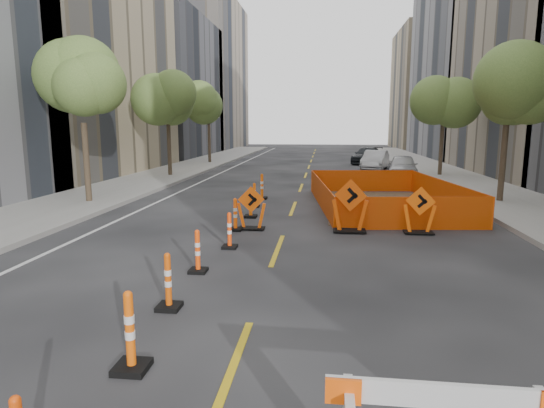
# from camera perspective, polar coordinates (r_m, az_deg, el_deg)

# --- Properties ---
(ground_plane) EXTENTS (140.00, 140.00, 0.00)m
(ground_plane) POSITION_cam_1_polar(r_m,az_deg,el_deg) (8.17, -2.26, -13.28)
(ground_plane) COLOR black
(sidewalk_left) EXTENTS (4.00, 90.00, 0.15)m
(sidewalk_left) POSITION_cam_1_polar(r_m,az_deg,el_deg) (22.15, -20.87, 1.08)
(sidewalk_left) COLOR gray
(sidewalk_left) RESTS_ON ground
(sidewalk_right) EXTENTS (4.00, 90.00, 0.15)m
(sidewalk_right) POSITION_cam_1_polar(r_m,az_deg,el_deg) (21.18, 28.16, 0.18)
(sidewalk_right) COLOR gray
(sidewalk_right) RESTS_ON ground
(bld_left_d) EXTENTS (12.00, 16.00, 14.00)m
(bld_left_d) POSITION_cam_1_polar(r_m,az_deg,el_deg) (50.18, -15.16, 13.87)
(bld_left_d) COLOR #4C4C51
(bld_left_d) RESTS_ON ground
(bld_left_e) EXTENTS (12.00, 20.00, 20.00)m
(bld_left_e) POSITION_cam_1_polar(r_m,az_deg,el_deg) (65.94, -9.86, 15.65)
(bld_left_e) COLOR gray
(bld_left_e) RESTS_ON ground
(bld_right_d) EXTENTS (12.00, 18.00, 20.00)m
(bld_right_d) POSITION_cam_1_polar(r_m,az_deg,el_deg) (50.64, 25.84, 16.63)
(bld_right_d) COLOR gray
(bld_right_d) RESTS_ON ground
(bld_right_e) EXTENTS (12.00, 14.00, 16.00)m
(bld_right_e) POSITION_cam_1_polar(r_m,az_deg,el_deg) (68.07, 20.55, 13.30)
(bld_right_e) COLOR tan
(bld_right_e) RESTS_ON ground
(tree_l_b) EXTENTS (2.80, 2.80, 5.95)m
(tree_l_b) POSITION_cam_1_polar(r_m,az_deg,el_deg) (19.92, -22.79, 12.91)
(tree_l_b) COLOR #382B1E
(tree_l_b) RESTS_ON ground
(tree_l_c) EXTENTS (2.80, 2.80, 5.95)m
(tree_l_c) POSITION_cam_1_polar(r_m,az_deg,el_deg) (29.08, -12.98, 12.22)
(tree_l_c) COLOR #382B1E
(tree_l_c) RESTS_ON ground
(tree_l_d) EXTENTS (2.80, 2.80, 5.95)m
(tree_l_d) POSITION_cam_1_polar(r_m,az_deg,el_deg) (38.65, -7.96, 11.73)
(tree_l_d) COLOR #382B1E
(tree_l_d) RESTS_ON ground
(tree_r_b) EXTENTS (2.80, 2.80, 5.95)m
(tree_r_b) POSITION_cam_1_polar(r_m,az_deg,el_deg) (20.77, 27.60, 12.41)
(tree_r_b) COLOR #382B1E
(tree_r_b) RESTS_ON ground
(tree_r_c) EXTENTS (2.80, 2.80, 5.95)m
(tree_r_c) POSITION_cam_1_polar(r_m,az_deg,el_deg) (30.33, 20.78, 11.73)
(tree_r_c) COLOR #382B1E
(tree_r_c) RESTS_ON ground
(channelizer_1) EXTENTS (0.44, 0.44, 1.11)m
(channelizer_1) POSITION_cam_1_polar(r_m,az_deg,el_deg) (6.44, -17.41, -14.98)
(channelizer_1) COLOR #F15A0A
(channelizer_1) RESTS_ON ground
(channelizer_2) EXTENTS (0.41, 0.41, 1.03)m
(channelizer_2) POSITION_cam_1_polar(r_m,az_deg,el_deg) (8.28, -12.91, -9.41)
(channelizer_2) COLOR #D54C08
(channelizer_2) RESTS_ON ground
(channelizer_3) EXTENTS (0.38, 0.38, 0.97)m
(channelizer_3) POSITION_cam_1_polar(r_m,az_deg,el_deg) (10.15, -9.32, -5.86)
(channelizer_3) COLOR #FF480A
(channelizer_3) RESTS_ON ground
(channelizer_4) EXTENTS (0.38, 0.38, 0.97)m
(channelizer_4) POSITION_cam_1_polar(r_m,az_deg,el_deg) (12.00, -5.36, -3.32)
(channelizer_4) COLOR #FD420A
(channelizer_4) RESTS_ON ground
(channelizer_5) EXTENTS (0.40, 0.40, 1.01)m
(channelizer_5) POSITION_cam_1_polar(r_m,az_deg,el_deg) (13.99, -4.63, -1.31)
(channelizer_5) COLOR #FF540A
(channelizer_5) RESTS_ON ground
(channelizer_6) EXTENTS (0.42, 0.42, 1.07)m
(channelizer_6) POSITION_cam_1_polar(r_m,az_deg,el_deg) (15.93, -2.70, 0.20)
(channelizer_6) COLOR #D55208
(channelizer_6) RESTS_ON ground
(channelizer_7) EXTENTS (0.38, 0.38, 0.97)m
(channelizer_7) POSITION_cam_1_polar(r_m,az_deg,el_deg) (17.95, -2.22, 1.13)
(channelizer_7) COLOR #FF5D0A
(channelizer_7) RESTS_ON ground
(channelizer_8) EXTENTS (0.44, 0.44, 1.12)m
(channelizer_8) POSITION_cam_1_polar(r_m,az_deg,el_deg) (19.94, -1.28, 2.22)
(channelizer_8) COLOR #E05509
(channelizer_8) RESTS_ON ground
(chevron_sign_left) EXTENTS (1.00, 0.73, 1.36)m
(chevron_sign_left) POSITION_cam_1_polar(r_m,az_deg,el_deg) (14.08, -2.61, -0.50)
(chevron_sign_left) COLOR #FF5A0A
(chevron_sign_left) RESTS_ON ground
(chevron_sign_center) EXTENTS (1.23, 0.95, 1.63)m
(chevron_sign_center) POSITION_cam_1_polar(r_m,az_deg,el_deg) (13.85, 9.78, -0.24)
(chevron_sign_center) COLOR #D84709
(chevron_sign_center) RESTS_ON ground
(chevron_sign_right) EXTENTS (1.09, 0.87, 1.43)m
(chevron_sign_right) POSITION_cam_1_polar(r_m,az_deg,el_deg) (14.18, 18.05, -0.77)
(chevron_sign_right) COLOR #FF5D0A
(chevron_sign_right) RESTS_ON ground
(safety_fence) EXTENTS (5.79, 8.82, 1.04)m
(safety_fence) POSITION_cam_1_polar(r_m,az_deg,el_deg) (18.65, 13.62, 1.30)
(safety_fence) COLOR orange
(safety_fence) RESTS_ON ground
(parked_car_near) EXTENTS (2.22, 4.36, 1.42)m
(parked_car_near) POSITION_cam_1_polar(r_m,az_deg,el_deg) (29.17, 16.10, 4.57)
(parked_car_near) COLOR #B7B6B8
(parked_car_near) RESTS_ON ground
(parked_car_mid) EXTENTS (2.51, 4.50, 1.41)m
(parked_car_mid) POSITION_cam_1_polar(r_m,az_deg,el_deg) (33.78, 12.82, 5.37)
(parked_car_mid) COLOR #AFB0B5
(parked_car_mid) RESTS_ON ground
(parked_car_far) EXTENTS (3.26, 5.05, 1.36)m
(parked_car_far) POSITION_cam_1_polar(r_m,az_deg,el_deg) (39.15, 11.87, 5.96)
(parked_car_far) COLOR black
(parked_car_far) RESTS_ON ground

